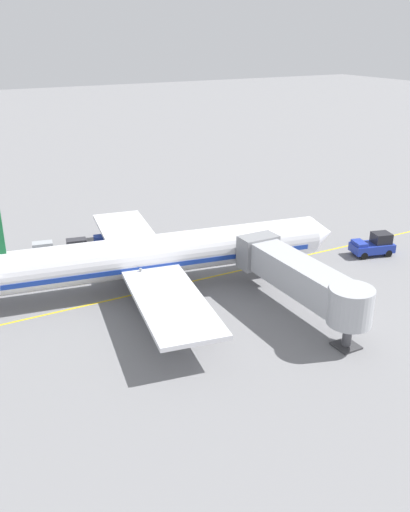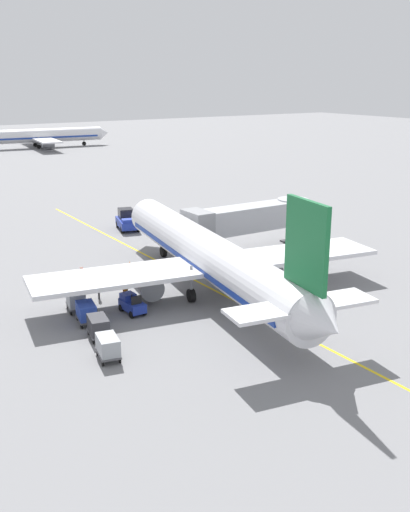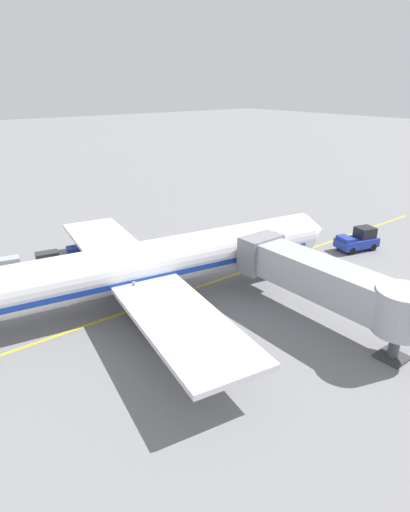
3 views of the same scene
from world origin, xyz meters
The scene contains 15 objects.
ground_plane centered at (0.00, 0.00, 0.00)m, with size 400.00×400.00×0.00m, color slate.
gate_lead_in_line centered at (0.00, 0.00, 0.00)m, with size 0.24×80.00×0.01m, color gold.
parked_airliner centered at (-0.59, 0.00, 3.19)m, with size 30.45×37.26×10.63m.
jet_bridge centered at (10.14, 8.62, 3.46)m, with size 15.00×3.50×4.98m.
pushback_tractor centered at (3.24, 23.82, 1.10)m, with size 3.24×4.81×2.40m.
baggage_tug_lead centered at (-8.28, -0.88, 0.71)m, with size 1.36×2.54×1.62m.
baggage_cart_front centered at (-11.77, 1.90, 0.95)m, with size 1.70×2.98×1.58m.
baggage_cart_second_in_train centered at (-12.07, -1.00, 0.95)m, with size 1.70×2.98×1.58m.
baggage_cart_third_in_train centered at (-12.38, -3.95, 0.95)m, with size 1.70×2.98×1.58m.
baggage_cart_tail_end centered at (-13.16, -7.37, 0.95)m, with size 1.70×2.98×1.58m.
ground_crew_wing_walker centered at (-9.19, 3.44, 0.95)m, with size 0.36×0.71×1.69m.
ground_crew_loader centered at (-7.57, 1.76, 0.95)m, with size 0.70×0.38×1.69m.
ground_crew_marshaller centered at (-9.08, 7.38, 0.95)m, with size 0.42×0.68×1.69m.
safety_cone_nose_left centered at (-3.18, 10.00, 0.29)m, with size 0.36×0.36×0.59m.
distant_taxiing_airliner centered at (23.61, 116.46, 3.03)m, with size 35.48×28.85×10.10m.
Camera 2 is at (-27.30, -41.00, 17.64)m, focal length 42.50 mm.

